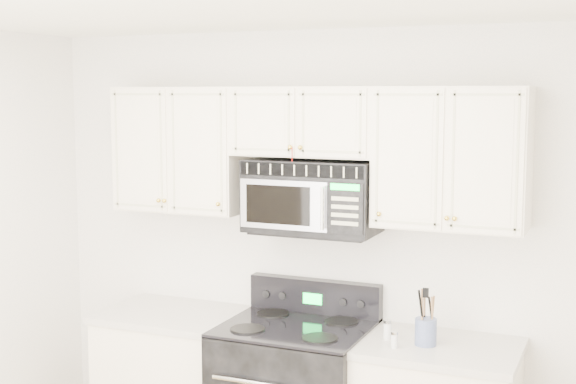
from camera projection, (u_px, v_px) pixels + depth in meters
The scene contains 6 objects.
room at pixel (159, 330), 3.18m from camera, with size 3.51×3.51×2.61m.
upper_cabinets at pixel (308, 146), 4.54m from camera, with size 2.44×0.37×0.75m.
microwave at pixel (312, 196), 4.54m from camera, with size 0.74×0.42×0.41m.
utensil_crock at pixel (426, 330), 4.20m from camera, with size 0.11×0.11×0.30m.
shaker_salt at pixel (387, 329), 4.30m from camera, with size 0.04×0.04×0.11m.
shaker_pepper at pixel (394, 340), 4.15m from camera, with size 0.04×0.04×0.09m.
Camera 1 is at (1.68, -2.63, 2.24)m, focal length 50.00 mm.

